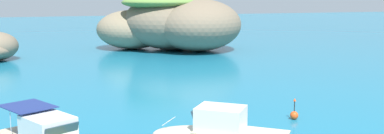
# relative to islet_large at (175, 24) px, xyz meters

# --- Properties ---
(islet_large) EXTENTS (26.50, 25.61, 8.79)m
(islet_large) POSITION_rel_islet_large_xyz_m (0.00, 0.00, 0.00)
(islet_large) COLOR #756651
(islet_large) RESTS_ON ground
(channel_buoy) EXTENTS (0.56, 0.56, 1.48)m
(channel_buoy) POSITION_rel_islet_large_xyz_m (-6.36, -41.53, -3.85)
(channel_buoy) COLOR #E54C19
(channel_buoy) RESTS_ON ground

